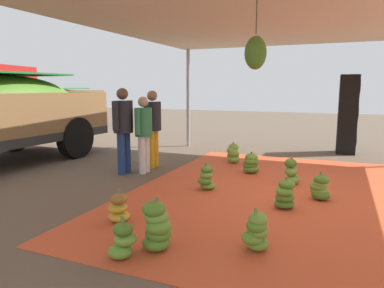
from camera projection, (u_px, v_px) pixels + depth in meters
The scene contains 18 objects.
ground_plane at pixel (125, 176), 6.87m from camera, with size 40.00×40.00×0.00m, color brown.
tarp_orange at pixel (281, 194), 5.71m from camera, with size 6.21×4.65×0.01m, color #D1512D.
tent_canopy at pixel (294, 15), 5.24m from camera, with size 8.00×7.00×2.87m.
banana_bunch_0 at pixel (123, 241), 3.52m from camera, with size 0.34×0.33×0.44m.
banana_bunch_1 at pixel (157, 227), 3.67m from camera, with size 0.40×0.39×0.58m.
banana_bunch_2 at pixel (256, 233), 3.67m from camera, with size 0.32×0.35×0.47m.
banana_bunch_3 at pixel (206, 178), 5.90m from camera, with size 0.35×0.33×0.47m.
banana_bunch_4 at pixel (251, 164), 7.05m from camera, with size 0.39×0.39×0.44m.
banana_bunch_5 at pixel (291, 172), 6.23m from camera, with size 0.35×0.36×0.50m.
banana_bunch_6 at pixel (118, 209), 4.48m from camera, with size 0.35×0.36×0.43m.
banana_bunch_7 at pixel (285, 195), 4.99m from camera, with size 0.39×0.39×0.47m.
banana_bunch_8 at pixel (233, 154), 8.02m from camera, with size 0.40×0.41×0.47m.
banana_bunch_9 at pixel (320, 188), 5.38m from camera, with size 0.39×0.38×0.43m.
cargo_truck_far at pixel (33, 102), 13.52m from camera, with size 7.49×3.88×2.40m.
worker_0 at pixel (123, 124), 6.92m from camera, with size 0.62×0.38×1.70m.
worker_1 at pixel (144, 129), 7.00m from camera, with size 0.56×0.34×1.54m.
worker_2 at pixel (153, 123), 7.52m from camera, with size 0.60×0.37×1.65m.
speaker_stack at pixel (348, 115), 9.13m from camera, with size 0.60×0.50×2.04m.
Camera 1 is at (-5.64, -0.82, 1.70)m, focal length 32.87 mm.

